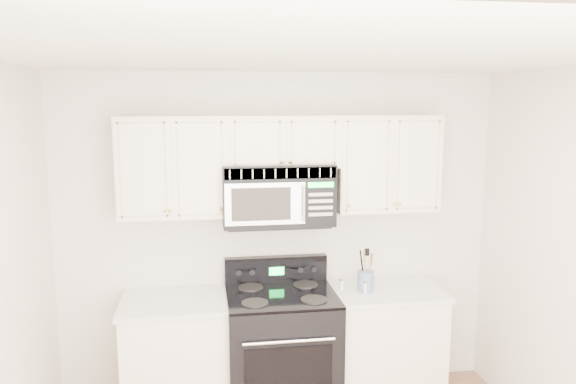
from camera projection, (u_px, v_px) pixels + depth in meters
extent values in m
cube|color=silver|center=(330.00, 53.00, 2.62)|extent=(3.50, 3.50, 0.01)
cube|color=silver|center=(280.00, 236.00, 4.54)|extent=(3.50, 0.01, 2.60)
cube|color=beige|center=(181.00, 360.00, 4.25)|extent=(0.82, 0.63, 0.88)
cube|color=silver|center=(179.00, 302.00, 4.17)|extent=(0.86, 0.65, 0.04)
cube|color=beige|center=(384.00, 346.00, 4.49)|extent=(0.82, 0.63, 0.88)
cube|color=silver|center=(386.00, 291.00, 4.41)|extent=(0.86, 0.65, 0.04)
cube|color=black|center=(281.00, 353.00, 4.32)|extent=(0.83, 0.71, 0.92)
cube|color=black|center=(289.00, 376.00, 3.97)|extent=(0.63, 0.01, 0.43)
cylinder|color=silver|center=(289.00, 342.00, 3.91)|extent=(0.65, 0.02, 0.02)
cube|color=black|center=(281.00, 295.00, 4.25)|extent=(0.83, 0.71, 0.02)
cube|color=black|center=(276.00, 270.00, 4.54)|extent=(0.83, 0.08, 0.22)
cube|color=#11F145|center=(277.00, 271.00, 4.49)|extent=(0.12, 0.00, 0.07)
cube|color=beige|center=(173.00, 167.00, 4.15)|extent=(0.80, 0.33, 0.75)
cube|color=beige|center=(386.00, 163.00, 4.40)|extent=(0.80, 0.33, 0.75)
cube|color=beige|center=(282.00, 141.00, 4.25)|extent=(0.84, 0.33, 0.39)
sphere|color=#D1BD4F|center=(170.00, 211.00, 4.02)|extent=(0.03, 0.03, 0.03)
sphere|color=#D1BD4F|center=(221.00, 209.00, 4.07)|extent=(0.03, 0.03, 0.03)
sphere|color=#D1BD4F|center=(349.00, 205.00, 4.22)|extent=(0.03, 0.03, 0.03)
sphere|color=#D1BD4F|center=(395.00, 204.00, 4.27)|extent=(0.03, 0.03, 0.03)
sphere|color=#D1BD4F|center=(282.00, 162.00, 4.08)|extent=(0.03, 0.03, 0.03)
sphere|color=#D1BD4F|center=(290.00, 161.00, 4.09)|extent=(0.03, 0.03, 0.03)
cylinder|color=red|center=(284.00, 169.00, 4.09)|extent=(0.00, 0.00, 0.11)
sphere|color=#D1BD4F|center=(284.00, 178.00, 4.10)|extent=(0.04, 0.04, 0.04)
cube|color=black|center=(277.00, 194.00, 4.26)|extent=(0.83, 0.42, 0.46)
cube|color=#C4B59C|center=(281.00, 173.00, 4.04)|extent=(0.81, 0.01, 0.08)
cube|color=#B6B6B6|center=(265.00, 204.00, 4.05)|extent=(0.58, 0.01, 0.31)
cube|color=black|center=(261.00, 204.00, 4.03)|extent=(0.43, 0.01, 0.24)
cube|color=black|center=(321.00, 202.00, 4.11)|extent=(0.23, 0.01, 0.31)
cube|color=#11F145|center=(321.00, 185.00, 4.08)|extent=(0.19, 0.00, 0.04)
cylinder|color=silver|center=(304.00, 204.00, 4.05)|extent=(0.02, 0.02, 0.26)
cylinder|color=slate|center=(366.00, 281.00, 4.34)|extent=(0.13, 0.13, 0.16)
cylinder|color=olive|center=(370.00, 271.00, 4.33)|extent=(0.01, 0.01, 0.28)
cylinder|color=black|center=(362.00, 269.00, 4.35)|extent=(0.01, 0.01, 0.30)
cylinder|color=olive|center=(365.00, 270.00, 4.29)|extent=(0.01, 0.01, 0.32)
cylinder|color=black|center=(370.00, 271.00, 4.33)|extent=(0.01, 0.01, 0.28)
cylinder|color=silver|center=(342.00, 285.00, 4.38)|extent=(0.04, 0.04, 0.08)
cylinder|color=silver|center=(342.00, 279.00, 4.37)|extent=(0.04, 0.04, 0.01)
cylinder|color=silver|center=(365.00, 288.00, 4.30)|extent=(0.04, 0.04, 0.08)
cylinder|color=silver|center=(365.00, 282.00, 4.29)|extent=(0.04, 0.04, 0.02)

